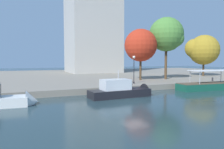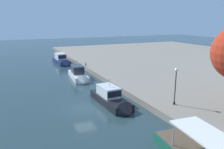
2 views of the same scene
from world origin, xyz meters
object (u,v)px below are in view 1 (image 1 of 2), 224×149
Objects in this scene: mooring_bollard_2 at (212,79)px; office_tower at (92,7)px; motor_yacht_2 at (124,92)px; tour_boat_3 at (215,87)px; tree_1 at (140,45)px; tree_2 at (202,49)px; lamp_post at (134,66)px; tree_0 at (167,35)px.

office_tower is (-10.69, 35.52, 19.62)m from mooring_bollard_2.
motor_yacht_2 reaches higher than mooring_bollard_2.
tree_1 is at bearing 130.95° from tour_boat_3.
tree_1 reaches higher than motor_yacht_2.
tour_boat_3 is 5.10m from mooring_bollard_2.
tree_2 reaches higher than tour_boat_3.
lamp_post is 0.37× the size of tree_0.
tree_2 is at bearing 10.50° from tree_1.
tour_boat_3 is 18.17× the size of mooring_bollard_2.
tree_0 is at bearing 103.52° from tour_boat_3.
tour_boat_3 is 1.32× the size of tree_1.
tour_boat_3 is 19.39m from tree_2.
mooring_bollard_2 is 11.77m from tree_0.
tree_1 is at bearing 49.47° from lamp_post.
motor_yacht_2 is at bearing -144.74° from tree_0.
motor_yacht_2 is 2.00× the size of lamp_post.
motor_yacht_2 is 12.79× the size of mooring_bollard_2.
tree_0 reaches higher than lamp_post.
mooring_bollard_2 is 0.06× the size of tree_0.
tree_0 is at bearing -1.75° from tree_1.
tree_2 is (19.15, 3.55, -0.16)m from tree_1.
tree_1 is at bearing 148.43° from mooring_bollard_2.
tour_boat_3 reaches higher than mooring_bollard_2.
motor_yacht_2 is 20.30m from mooring_bollard_2.
tree_2 is (8.15, 10.31, 5.97)m from mooring_bollard_2.
tree_1 is at bearing -169.50° from tree_2.
tree_0 is 1.26× the size of tree_1.
lamp_post is at bearing 172.41° from mooring_bollard_2.
tree_1 is at bearing 47.92° from motor_yacht_2.
tour_boat_3 is 13.83m from tree_0.
tour_boat_3 is at bearing -134.00° from mooring_bollard_2.
mooring_bollard_2 is 14.43m from tree_2.
motor_yacht_2 is at bearing -129.07° from lamp_post.
tree_0 is at bearing 127.29° from mooring_bollard_2.
mooring_bollard_2 is 0.07× the size of tree_2.
tree_1 reaches higher than mooring_bollard_2.
tree_0 reaches higher than tree_1.
tree_0 is (-1.51, 10.20, 9.22)m from tour_boat_3.
motor_yacht_2 is at bearing -129.72° from tree_1.
tree_2 is 34.30m from office_tower.
tree_1 reaches higher than lamp_post.
tree_1 is (-11.00, 6.76, 6.13)m from mooring_bollard_2.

